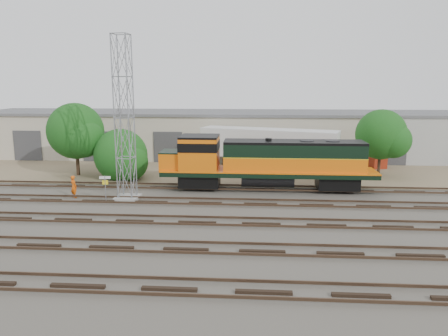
# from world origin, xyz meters

# --- Properties ---
(ground) EXTENTS (140.00, 140.00, 0.00)m
(ground) POSITION_xyz_m (0.00, 0.00, 0.00)
(ground) COLOR #47423A
(ground) RESTS_ON ground
(dirt_strip) EXTENTS (80.00, 16.00, 0.02)m
(dirt_strip) POSITION_xyz_m (0.00, 15.00, 0.01)
(dirt_strip) COLOR #726047
(dirt_strip) RESTS_ON ground
(tracks) EXTENTS (80.00, 20.40, 0.28)m
(tracks) POSITION_xyz_m (0.00, -3.00, 0.08)
(tracks) COLOR black
(tracks) RESTS_ON ground
(warehouse) EXTENTS (58.40, 10.40, 5.30)m
(warehouse) POSITION_xyz_m (0.04, 22.98, 2.65)
(warehouse) COLOR #B7B099
(warehouse) RESTS_ON ground
(locomotive) EXTENTS (17.41, 3.05, 4.18)m
(locomotive) POSITION_xyz_m (4.32, 6.00, 2.40)
(locomotive) COLOR black
(locomotive) RESTS_ON tracks
(signal_tower) EXTENTS (1.78, 1.78, 12.09)m
(signal_tower) POSITION_xyz_m (-6.07, 2.55, 5.89)
(signal_tower) COLOR gray
(signal_tower) RESTS_ON ground
(sign_post) EXTENTS (0.81, 0.16, 1.99)m
(sign_post) POSITION_xyz_m (-7.39, 1.49, 1.39)
(sign_post) COLOR gray
(sign_post) RESTS_ON ground
(worker) EXTENTS (0.75, 0.71, 1.73)m
(worker) POSITION_xyz_m (-10.25, 2.56, 0.86)
(worker) COLOR #E6560C
(worker) RESTS_ON ground
(semi_trailer) EXTENTS (13.81, 6.74, 4.19)m
(semi_trailer) POSITION_xyz_m (5.17, 14.06, 2.64)
(semi_trailer) COLOR silver
(semi_trailer) RESTS_ON ground
(dumpster_red) EXTENTS (1.85, 1.79, 1.40)m
(dumpster_red) POSITION_xyz_m (16.13, 16.22, 0.70)
(dumpster_red) COLOR maroon
(dumpster_red) RESTS_ON ground
(tree_west) EXTENTS (5.50, 5.24, 6.86)m
(tree_west) POSITION_xyz_m (-12.95, 10.40, 4.10)
(tree_west) COLOR #382619
(tree_west) RESTS_ON ground
(tree_mid) EXTENTS (5.11, 4.86, 4.86)m
(tree_mid) POSITION_xyz_m (-8.45, 9.41, 2.02)
(tree_mid) COLOR #382619
(tree_mid) RESTS_ON ground
(tree_east) EXTENTS (4.89, 4.66, 6.29)m
(tree_east) POSITION_xyz_m (15.46, 12.10, 3.84)
(tree_east) COLOR #382619
(tree_east) RESTS_ON ground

